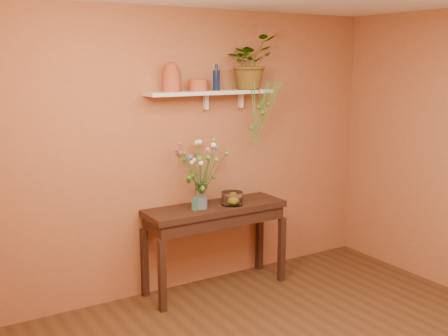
% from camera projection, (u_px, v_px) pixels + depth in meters
% --- Properties ---
extents(room, '(4.04, 4.04, 2.70)m').
position_uv_depth(room, '(344.00, 191.00, 3.67)').
color(room, '#543218').
rests_on(room, ground).
extents(sideboard, '(1.39, 0.45, 0.85)m').
position_uv_depth(sideboard, '(215.00, 218.00, 5.27)').
color(sideboard, '#371F15').
rests_on(sideboard, ground).
extents(wall_shelf, '(1.30, 0.24, 0.19)m').
position_uv_depth(wall_shelf, '(211.00, 93.00, 5.16)').
color(wall_shelf, white).
rests_on(wall_shelf, room).
extents(terracotta_jug, '(0.19, 0.19, 0.27)m').
position_uv_depth(terracotta_jug, '(171.00, 77.00, 4.93)').
color(terracotta_jug, '#B85134').
rests_on(terracotta_jug, wall_shelf).
extents(terracotta_pot, '(0.19, 0.19, 0.11)m').
position_uv_depth(terracotta_pot, '(198.00, 85.00, 5.07)').
color(terracotta_pot, '#B85134').
rests_on(terracotta_pot, wall_shelf).
extents(blue_bottle, '(0.07, 0.07, 0.25)m').
position_uv_depth(blue_bottle, '(216.00, 80.00, 5.13)').
color(blue_bottle, '#0C1B3A').
rests_on(blue_bottle, wall_shelf).
extents(spider_plant, '(0.56, 0.52, 0.52)m').
position_uv_depth(spider_plant, '(250.00, 62.00, 5.30)').
color(spider_plant, '#3D7C1E').
rests_on(spider_plant, wall_shelf).
extents(plant_fronds, '(0.34, 0.28, 0.66)m').
position_uv_depth(plant_fronds, '(261.00, 110.00, 5.28)').
color(plant_fronds, '#3D7C1E').
rests_on(plant_fronds, wall_shelf).
extents(glass_vase, '(0.12, 0.12, 0.24)m').
position_uv_depth(glass_vase, '(201.00, 198.00, 5.12)').
color(glass_vase, white).
rests_on(glass_vase, sideboard).
extents(bouquet, '(0.42, 0.56, 0.53)m').
position_uv_depth(bouquet, '(200.00, 161.00, 5.05)').
color(bouquet, '#386B28').
rests_on(bouquet, glass_vase).
extents(glass_bowl, '(0.21, 0.21, 0.13)m').
position_uv_depth(glass_bowl, '(232.00, 199.00, 5.27)').
color(glass_bowl, white).
rests_on(glass_bowl, sideboard).
extents(lemon, '(0.07, 0.07, 0.07)m').
position_uv_depth(lemon, '(233.00, 200.00, 5.28)').
color(lemon, yellow).
rests_on(lemon, glass_bowl).
extents(carton, '(0.07, 0.06, 0.12)m').
position_uv_depth(carton, '(195.00, 204.00, 5.08)').
color(carton, '#296385').
rests_on(carton, sideboard).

